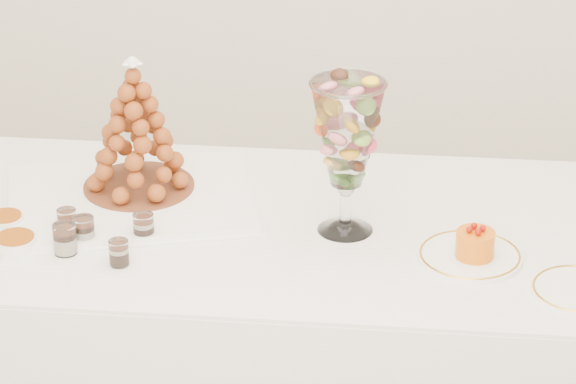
# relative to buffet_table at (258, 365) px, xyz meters

# --- Properties ---
(buffet_table) EXTENTS (2.18, 0.91, 0.82)m
(buffet_table) POSITION_rel_buffet_table_xyz_m (0.00, 0.00, 0.00)
(buffet_table) COLOR white
(buffet_table) RESTS_ON ground
(lace_tray) EXTENTS (0.70, 0.60, 0.02)m
(lace_tray) POSITION_rel_buffet_table_xyz_m (-0.33, 0.07, 0.42)
(lace_tray) COLOR white
(lace_tray) RESTS_ON buffet_table
(macaron_vase) EXTENTS (0.17, 0.17, 0.38)m
(macaron_vase) POSITION_rel_buffet_table_xyz_m (0.22, -0.00, 0.66)
(macaron_vase) COLOR white
(macaron_vase) RESTS_ON buffet_table
(cake_plate) EXTENTS (0.24, 0.24, 0.01)m
(cake_plate) POSITION_rel_buffet_table_xyz_m (0.51, -0.11, 0.42)
(cake_plate) COLOR white
(cake_plate) RESTS_ON buffet_table
(verrine_a) EXTENTS (0.06, 0.06, 0.06)m
(verrine_a) POSITION_rel_buffet_table_xyz_m (-0.44, -0.11, 0.44)
(verrine_a) COLOR white
(verrine_a) RESTS_ON buffet_table
(verrine_b) EXTENTS (0.06, 0.06, 0.07)m
(verrine_b) POSITION_rel_buffet_table_xyz_m (-0.39, -0.15, 0.44)
(verrine_b) COLOR white
(verrine_b) RESTS_ON buffet_table
(verrine_c) EXTENTS (0.06, 0.06, 0.07)m
(verrine_c) POSITION_rel_buffet_table_xyz_m (-0.25, -0.11, 0.44)
(verrine_c) COLOR white
(verrine_c) RESTS_ON buffet_table
(verrine_d) EXTENTS (0.06, 0.06, 0.07)m
(verrine_d) POSITION_rel_buffet_table_xyz_m (-0.42, -0.20, 0.45)
(verrine_d) COLOR white
(verrine_d) RESTS_ON buffet_table
(verrine_e) EXTENTS (0.06, 0.06, 0.06)m
(verrine_e) POSITION_rel_buffet_table_xyz_m (-0.28, -0.24, 0.44)
(verrine_e) COLOR white
(verrine_e) RESTS_ON buffet_table
(ramekin_back) EXTENTS (0.09, 0.09, 0.03)m
(ramekin_back) POSITION_rel_buffet_table_xyz_m (-0.60, -0.09, 0.42)
(ramekin_back) COLOR white
(ramekin_back) RESTS_ON buffet_table
(ramekin_front) EXTENTS (0.10, 0.10, 0.03)m
(ramekin_front) POSITION_rel_buffet_table_xyz_m (-0.54, -0.20, 0.43)
(ramekin_front) COLOR white
(ramekin_front) RESTS_ON buffet_table
(croquembouche) EXTENTS (0.28, 0.28, 0.35)m
(croquembouche) POSITION_rel_buffet_table_xyz_m (-0.32, 0.12, 0.60)
(croquembouche) COLOR brown
(croquembouche) RESTS_ON lace_tray
(mousse_cake) EXTENTS (0.09, 0.09, 0.08)m
(mousse_cake) POSITION_rel_buffet_table_xyz_m (0.52, -0.11, 0.45)
(mousse_cake) COLOR orange
(mousse_cake) RESTS_ON cake_plate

